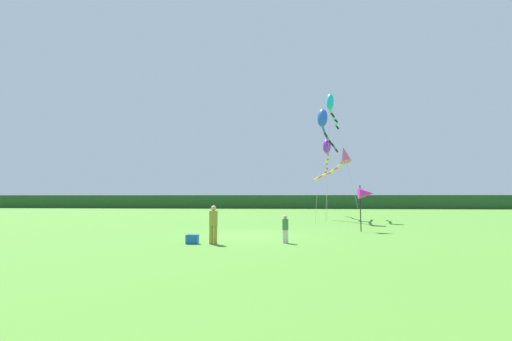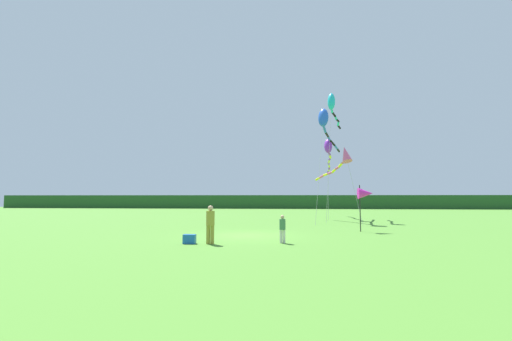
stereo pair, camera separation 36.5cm
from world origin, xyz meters
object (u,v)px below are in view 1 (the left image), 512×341
(kite_rainbow, at_px, (342,158))
(kite_blue, at_px, (324,124))
(person_adult, at_px, (213,222))
(kite_cyan, at_px, (331,105))
(kite_purple, at_px, (327,151))
(banner_flag_pole, at_px, (366,194))
(cooler_box, at_px, (192,239))
(person_child, at_px, (285,227))

(kite_rainbow, bearing_deg, kite_blue, 125.23)
(person_adult, xyz_separation_m, kite_cyan, (7.93, 17.43, 10.13))
(person_adult, height_order, kite_purple, kite_purple)
(kite_blue, distance_m, kite_cyan, 3.43)
(banner_flag_pole, distance_m, kite_cyan, 14.25)
(cooler_box, xyz_separation_m, kite_purple, (8.64, 18.94, 6.60))
(banner_flag_pole, bearing_deg, cooler_box, -146.17)
(person_child, xyz_separation_m, kite_cyan, (4.68, 16.85, 10.38))
(banner_flag_pole, bearing_deg, kite_blue, 98.48)
(cooler_box, xyz_separation_m, kite_blue, (7.92, 15.10, 8.54))
(cooler_box, height_order, kite_cyan, kite_cyan)
(person_child, bearing_deg, kite_cyan, 74.47)
(kite_blue, height_order, kite_rainbow, kite_blue)
(kite_purple, height_order, kite_rainbow, kite_purple)
(cooler_box, bearing_deg, kite_cyan, 62.98)
(banner_flag_pole, height_order, kite_blue, kite_blue)
(kite_purple, relative_size, kite_rainbow, 1.27)
(cooler_box, distance_m, kite_purple, 21.84)
(person_adult, relative_size, person_child, 1.35)
(kite_rainbow, bearing_deg, banner_flag_pole, -88.91)
(kite_purple, bearing_deg, kite_blue, -100.63)
(kite_blue, bearing_deg, banner_flag_pole, -81.52)
(person_child, height_order, kite_rainbow, kite_rainbow)
(person_adult, distance_m, banner_flag_pole, 10.45)
(person_adult, bearing_deg, kite_purple, 67.92)
(cooler_box, xyz_separation_m, kite_cyan, (8.89, 17.43, 10.88))
(person_child, distance_m, banner_flag_pole, 7.73)
(banner_flag_pole, distance_m, kite_blue, 11.06)
(person_child, distance_m, kite_purple, 19.85)
(banner_flag_pole, xyz_separation_m, kite_rainbow, (-0.14, 7.22, 3.09))
(cooler_box, distance_m, kite_blue, 19.08)
(person_adult, height_order, kite_blue, kite_blue)
(kite_cyan, bearing_deg, person_child, -105.53)
(kite_blue, bearing_deg, cooler_box, -117.68)
(kite_purple, bearing_deg, person_adult, -112.08)
(person_adult, bearing_deg, cooler_box, 179.54)
(kite_blue, bearing_deg, person_adult, -114.75)
(cooler_box, bearing_deg, kite_purple, 65.47)
(person_child, relative_size, kite_cyan, 0.10)
(cooler_box, relative_size, kite_rainbow, 0.08)
(cooler_box, relative_size, kite_purple, 0.06)
(cooler_box, bearing_deg, person_adult, -0.46)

